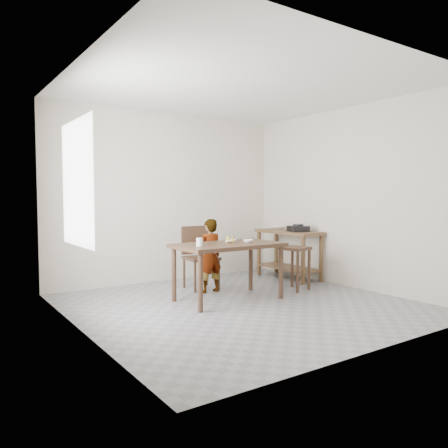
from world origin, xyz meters
TOP-DOWN VIEW (x-y plane):
  - floor at (0.00, 0.00)m, footprint 4.00×4.00m
  - ceiling at (0.00, 0.00)m, footprint 4.00×4.00m
  - wall_back at (0.00, 2.02)m, footprint 4.00×0.04m
  - wall_front at (0.00, -2.02)m, footprint 4.00×0.04m
  - wall_left at (-2.02, 0.00)m, footprint 0.04×4.00m
  - wall_right at (2.02, 0.00)m, footprint 0.04×4.00m
  - window_pane at (-1.97, 0.20)m, footprint 0.02×1.10m
  - dining_table at (0.00, 0.30)m, footprint 1.40×0.80m
  - prep_counter at (1.72, 1.00)m, footprint 0.50×1.20m
  - child at (0.05, 0.84)m, footprint 0.39×0.26m
  - dining_chair at (0.07, 1.10)m, footprint 0.48×0.48m
  - stool at (1.16, 0.26)m, footprint 0.43×0.43m
  - glass_tumbler at (-0.47, 0.25)m, footprint 0.09×0.09m
  - small_bowl at (0.28, 0.24)m, footprint 0.16×0.16m
  - banana at (0.08, 0.36)m, footprint 0.18×0.14m
  - serving_bowl at (1.75, 1.32)m, footprint 0.28×0.28m
  - gas_burner at (1.70, 0.76)m, footprint 0.34×0.34m

SIDE VIEW (x-z plane):
  - floor at x=0.00m, z-range -0.04..0.00m
  - stool at x=1.16m, z-range 0.00..0.63m
  - dining_table at x=0.00m, z-range 0.00..0.75m
  - prep_counter at x=1.72m, z-range 0.00..0.80m
  - dining_chair at x=0.07m, z-range 0.00..0.92m
  - child at x=0.05m, z-range 0.00..1.05m
  - small_bowl at x=0.28m, z-range 0.75..0.79m
  - banana at x=0.08m, z-range 0.75..0.81m
  - glass_tumbler at x=-0.47m, z-range 0.75..0.85m
  - serving_bowl at x=1.75m, z-range 0.80..0.85m
  - gas_burner at x=1.70m, z-range 0.80..0.89m
  - wall_back at x=0.00m, z-range 0.00..2.70m
  - wall_front at x=0.00m, z-range 0.00..2.70m
  - wall_left at x=-2.02m, z-range 0.00..2.70m
  - wall_right at x=2.02m, z-range 0.00..2.70m
  - window_pane at x=-1.97m, z-range 0.85..2.15m
  - ceiling at x=0.00m, z-range 2.70..2.74m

